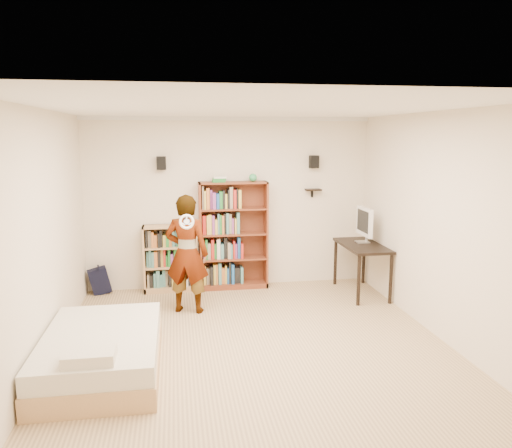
{
  "coord_description": "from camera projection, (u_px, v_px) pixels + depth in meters",
  "views": [
    {
      "loc": [
        -0.86,
        -5.35,
        2.41
      ],
      "look_at": [
        0.12,
        0.6,
        1.34
      ],
      "focal_mm": 35.0,
      "sensor_mm": 36.0,
      "label": 1
    }
  ],
  "objects": [
    {
      "name": "ground",
      "position": [
        254.0,
        347.0,
        5.76
      ],
      "size": [
        4.5,
        5.0,
        0.01
      ],
      "primitive_type": "cube",
      "color": "tan",
      "rests_on": "ground"
    },
    {
      "name": "room_shell",
      "position": [
        254.0,
        196.0,
        5.45
      ],
      "size": [
        4.52,
        5.02,
        2.71
      ],
      "color": "beige",
      "rests_on": "ground"
    },
    {
      "name": "crown_molding",
      "position": [
        254.0,
        111.0,
        5.29
      ],
      "size": [
        4.5,
        5.0,
        0.06
      ],
      "color": "silver",
      "rests_on": "room_shell"
    },
    {
      "name": "speaker_left",
      "position": [
        161.0,
        163.0,
        7.58
      ],
      "size": [
        0.14,
        0.12,
        0.2
      ],
      "primitive_type": "cube",
      "color": "black",
      "rests_on": "room_shell"
    },
    {
      "name": "speaker_right",
      "position": [
        314.0,
        162.0,
        7.96
      ],
      "size": [
        0.14,
        0.12,
        0.2
      ],
      "primitive_type": "cube",
      "color": "black",
      "rests_on": "room_shell"
    },
    {
      "name": "wall_shelf",
      "position": [
        313.0,
        190.0,
        8.04
      ],
      "size": [
        0.25,
        0.16,
        0.02
      ],
      "primitive_type": "cube",
      "color": "black",
      "rests_on": "room_shell"
    },
    {
      "name": "tall_bookshelf",
      "position": [
        234.0,
        236.0,
        7.89
      ],
      "size": [
        1.08,
        0.31,
        1.7
      ],
      "primitive_type": null,
      "color": "brown",
      "rests_on": "ground"
    },
    {
      "name": "low_bookshelf",
      "position": [
        171.0,
        258.0,
        7.79
      ],
      "size": [
        0.83,
        0.31,
        1.04
      ],
      "primitive_type": null,
      "color": "tan",
      "rests_on": "ground"
    },
    {
      "name": "computer_desk",
      "position": [
        361.0,
        269.0,
        7.67
      ],
      "size": [
        0.57,
        1.14,
        0.78
      ],
      "primitive_type": null,
      "color": "black",
      "rests_on": "ground"
    },
    {
      "name": "imac",
      "position": [
        363.0,
        225.0,
        7.69
      ],
      "size": [
        0.13,
        0.55,
        0.55
      ],
      "primitive_type": null,
      "rotation": [
        0.0,
        0.0,
        -0.05
      ],
      "color": "white",
      "rests_on": "computer_desk"
    },
    {
      "name": "daybed",
      "position": [
        102.0,
        347.0,
        5.13
      ],
      "size": [
        1.16,
        1.79,
        0.53
      ],
      "primitive_type": null,
      "color": "white",
      "rests_on": "ground"
    },
    {
      "name": "person",
      "position": [
        187.0,
        254.0,
        6.8
      ],
      "size": [
        0.69,
        0.55,
        1.64
      ],
      "primitive_type": "imported",
      "rotation": [
        0.0,
        0.0,
        2.84
      ],
      "color": "black",
      "rests_on": "ground"
    },
    {
      "name": "wii_wheel",
      "position": [
        187.0,
        222.0,
        6.42
      ],
      "size": [
        0.2,
        0.07,
        0.2
      ],
      "primitive_type": "torus",
      "rotation": [
        1.36,
        0.0,
        0.0
      ],
      "color": "white",
      "rests_on": "person"
    },
    {
      "name": "navy_bag",
      "position": [
        100.0,
        280.0,
        7.68
      ],
      "size": [
        0.35,
        0.27,
        0.42
      ],
      "primitive_type": null,
      "rotation": [
        0.0,
        0.0,
        0.23
      ],
      "color": "black",
      "rests_on": "ground"
    }
  ]
}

